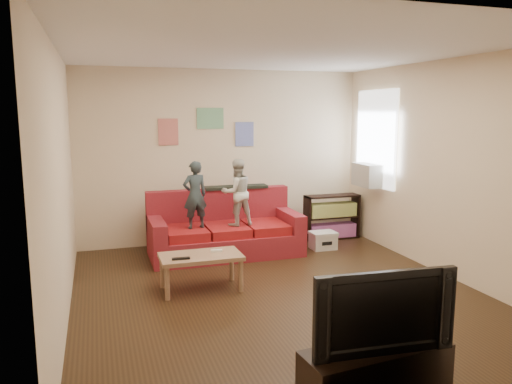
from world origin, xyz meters
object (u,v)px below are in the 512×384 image
object	(u,v)px
sofa	(224,232)
file_box	(323,240)
television	(378,308)
coffee_table	(201,260)
bookshelf	(332,219)
tv_stand	(376,375)
child_a	(195,195)
child_b	(237,192)

from	to	relation	value
sofa	file_box	size ratio (longest dim) A/B	5.64
television	file_box	bearing A→B (deg)	73.88
sofa	coffee_table	world-z (taller)	sofa
bookshelf	tv_stand	world-z (taller)	bookshelf
coffee_table	bookshelf	distance (m)	3.02
tv_stand	sofa	bearing A→B (deg)	86.07
file_box	tv_stand	distance (m)	4.02
file_box	bookshelf	bearing A→B (deg)	53.01
bookshelf	tv_stand	xyz separation A→B (m)	(-1.79, -4.31, -0.12)
tv_stand	television	xyz separation A→B (m)	(0.00, 0.00, 0.50)
coffee_table	tv_stand	distance (m)	2.73
television	coffee_table	bearing A→B (deg)	109.44
child_a	bookshelf	size ratio (longest dim) A/B	1.04
child_b	coffee_table	xyz separation A→B (m)	(-0.77, -1.20, -0.56)
sofa	bookshelf	world-z (taller)	sofa
tv_stand	television	distance (m)	0.50
coffee_table	tv_stand	bearing A→B (deg)	-74.56
sofa	bookshelf	distance (m)	1.91
child_a	coffee_table	size ratio (longest dim) A/B	1.00
television	child_b	bearing A→B (deg)	93.25
sofa	tv_stand	bearing A→B (deg)	-88.59
sofa	child_a	size ratio (longest dim) A/B	2.29
child_a	file_box	distance (m)	2.09
coffee_table	tv_stand	world-z (taller)	coffee_table
child_a	bookshelf	xyz separation A→B (m)	(2.34, 0.48, -0.60)
sofa	tv_stand	xyz separation A→B (m)	(0.10, -4.00, -0.11)
bookshelf	sofa	bearing A→B (deg)	-170.65
bookshelf	tv_stand	bearing A→B (deg)	-112.51
tv_stand	television	world-z (taller)	television
child_b	tv_stand	world-z (taller)	child_b
file_box	television	xyz separation A→B (m)	(-1.38, -3.77, 0.58)
child_b	bookshelf	size ratio (longest dim) A/B	1.06
bookshelf	coffee_table	bearing A→B (deg)	-146.12
child_b	bookshelf	distance (m)	1.90
tv_stand	child_a	bearing A→B (deg)	92.85
child_b	coffee_table	bearing A→B (deg)	48.30
child_a	child_b	xyz separation A→B (m)	(0.60, 0.00, 0.01)
bookshelf	file_box	xyz separation A→B (m)	(-0.40, -0.53, -0.19)
sofa	tv_stand	size ratio (longest dim) A/B	1.96
file_box	television	world-z (taller)	television
child_a	child_b	distance (m)	0.60
sofa	child_a	xyz separation A→B (m)	(-0.45, -0.17, 0.60)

